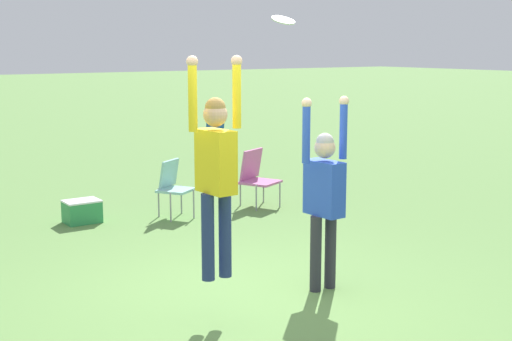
{
  "coord_description": "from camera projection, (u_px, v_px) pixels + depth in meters",
  "views": [
    {
      "loc": [
        -3.85,
        -5.74,
        2.53
      ],
      "look_at": [
        0.11,
        0.08,
        1.3
      ],
      "focal_mm": 50.0,
      "sensor_mm": 36.0,
      "label": 1
    }
  ],
  "objects": [
    {
      "name": "camping_chair_2",
      "position": [
        256.0,
        174.0,
        11.41
      ],
      "size": [
        0.71,
        0.77,
        0.9
      ],
      "rotation": [
        0.0,
        0.0,
        3.57
      ],
      "color": "gray",
      "rests_on": "ground_plane"
    },
    {
      "name": "frisbee",
      "position": [
        283.0,
        20.0,
        6.51
      ],
      "size": [
        0.22,
        0.21,
        0.09
      ],
      "color": "white"
    },
    {
      "name": "camping_chair_0",
      "position": [
        173.0,
        183.0,
        10.64
      ],
      "size": [
        0.63,
        0.69,
        0.85
      ],
      "rotation": [
        0.0,
        0.0,
        3.71
      ],
      "color": "gray",
      "rests_on": "ground_plane"
    },
    {
      "name": "cooler_box",
      "position": [
        82.0,
        211.0,
        10.33
      ],
      "size": [
        0.5,
        0.38,
        0.33
      ],
      "color": "#2D8C4C",
      "rests_on": "ground_plane"
    },
    {
      "name": "person_defending",
      "position": [
        324.0,
        190.0,
        7.34
      ],
      "size": [
        0.59,
        0.45,
        2.03
      ],
      "rotation": [
        0.0,
        0.0,
        -1.52
      ],
      "color": "#2D2D38",
      "rests_on": "ground_plane"
    },
    {
      "name": "ground_plane",
      "position": [
        251.0,
        298.0,
        7.24
      ],
      "size": [
        120.0,
        120.0,
        0.0
      ],
      "primitive_type": "plane",
      "color": "#608C47"
    },
    {
      "name": "camping_chair_1",
      "position": [
        217.0,
        138.0,
        16.09
      ],
      "size": [
        0.5,
        0.55,
        0.88
      ],
      "rotation": [
        0.0,
        0.0,
        3.21
      ],
      "color": "gray",
      "rests_on": "ground_plane"
    },
    {
      "name": "person_jumping",
      "position": [
        216.0,
        163.0,
        6.47
      ],
      "size": [
        0.56,
        0.42,
        2.06
      ],
      "rotation": [
        0.0,
        0.0,
        1.62
      ],
      "color": "navy",
      "rests_on": "ground_plane"
    }
  ]
}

